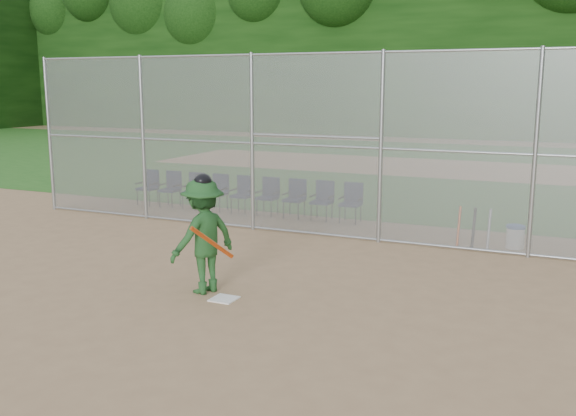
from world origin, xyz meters
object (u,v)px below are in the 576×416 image
at_px(batter_at_plate, 203,235).
at_px(chair_0, 147,188).
at_px(water_cooler, 515,237).
at_px(home_plate, 224,299).

height_order(batter_at_plate, chair_0, batter_at_plate).
height_order(batter_at_plate, water_cooler, batter_at_plate).
bearing_deg(water_cooler, chair_0, 174.28).
distance_m(water_cooler, chair_0, 9.89).
xyz_separation_m(batter_at_plate, water_cooler, (4.34, 5.01, -0.69)).
distance_m(home_plate, chair_0, 8.63).
bearing_deg(batter_at_plate, chair_0, 132.48).
xyz_separation_m(home_plate, water_cooler, (3.86, 5.22, 0.23)).
height_order(home_plate, water_cooler, water_cooler).
height_order(water_cooler, chair_0, chair_0).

